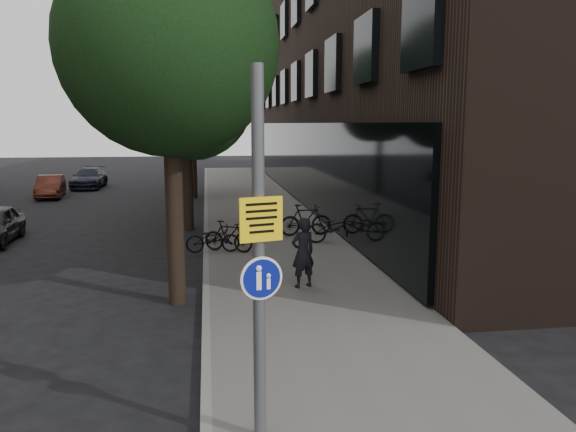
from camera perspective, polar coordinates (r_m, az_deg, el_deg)
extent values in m
plane|color=black|center=(8.34, 6.27, -17.60)|extent=(120.00, 120.00, 0.00)
cube|color=#5D5B56|center=(17.72, -1.04, -2.74)|extent=(4.50, 60.00, 0.12)
cube|color=slate|center=(17.58, -8.34, -2.91)|extent=(0.15, 60.00, 0.13)
cube|color=black|center=(31.43, 11.87, 18.75)|extent=(12.00, 40.00, 18.00)
cylinder|color=black|center=(11.91, -11.39, -1.35)|extent=(0.36, 0.36, 3.20)
sphere|color=black|center=(11.81, -11.99, 16.59)|extent=(4.40, 4.40, 4.40)
sphere|color=black|center=(12.50, -9.73, 11.64)|extent=(2.64, 2.64, 2.64)
cylinder|color=black|center=(20.32, -10.14, 3.08)|extent=(0.36, 0.36, 3.20)
sphere|color=black|center=(20.26, -10.45, 13.54)|extent=(5.00, 5.00, 5.00)
sphere|color=black|center=(21.00, -9.18, 10.69)|extent=(3.00, 3.00, 3.00)
cylinder|color=black|center=(29.28, -9.60, 4.98)|extent=(0.36, 0.36, 3.20)
sphere|color=black|center=(29.23, -9.80, 12.23)|extent=(5.00, 5.00, 5.00)
sphere|color=black|center=(29.99, -8.93, 10.26)|extent=(3.00, 3.00, 3.00)
cylinder|color=#595B5E|center=(6.31, -2.98, -4.50)|extent=(0.14, 0.14, 4.29)
cube|color=#E5B40C|center=(6.21, -3.02, -0.22)|extent=(0.49, 0.16, 0.50)
cylinder|color=navy|center=(6.36, -2.97, -6.16)|extent=(0.43, 0.13, 0.44)
cylinder|color=white|center=(6.36, -2.97, -6.16)|extent=(0.48, 0.14, 0.50)
imported|color=black|center=(12.61, 1.53, -3.74)|extent=(0.68, 0.56, 1.59)
imported|color=black|center=(17.41, 4.90, -1.15)|extent=(1.88, 0.74, 0.97)
imported|color=black|center=(18.47, 1.80, -0.39)|extent=(1.78, 0.64, 1.05)
imported|color=black|center=(16.21, -7.65, -2.28)|extent=(1.54, 0.55, 0.81)
imported|color=black|center=(16.23, -6.08, -2.07)|extent=(1.53, 1.07, 0.90)
imported|color=#5B251A|center=(31.43, -23.00, 2.77)|extent=(1.67, 3.58, 1.14)
imported|color=black|center=(35.32, -19.56, 3.66)|extent=(1.66, 4.09, 1.19)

